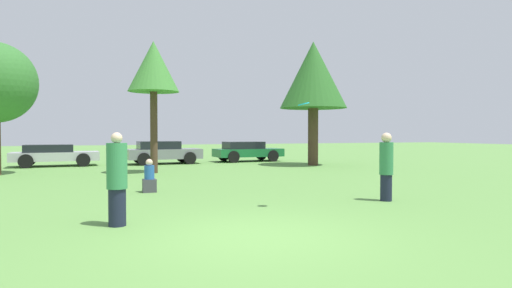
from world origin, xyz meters
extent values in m
plane|color=#5B8E42|center=(0.00, 0.00, 0.00)|extent=(120.00, 120.00, 0.00)
cylinder|color=#191E33|center=(-2.10, 1.66, 0.35)|extent=(0.32, 0.32, 0.70)
cylinder|color=#337F4C|center=(-2.10, 1.66, 1.12)|extent=(0.37, 0.37, 0.85)
sphere|color=beige|center=(-2.10, 1.66, 1.64)|extent=(0.21, 0.21, 0.21)
cylinder|color=#191E33|center=(4.47, 2.31, 0.34)|extent=(0.29, 0.29, 0.67)
cylinder|color=#337F4C|center=(4.47, 2.31, 1.09)|extent=(0.35, 0.35, 0.82)
sphere|color=beige|center=(4.47, 2.31, 1.62)|extent=(0.26, 0.26, 0.26)
cylinder|color=#19B2D8|center=(1.95, 2.02, 2.39)|extent=(0.26, 0.26, 0.10)
cube|color=#3F3F47|center=(-1.02, 6.08, 0.19)|extent=(0.39, 0.32, 0.38)
cylinder|color=#2659A5|center=(-1.02, 6.08, 0.58)|extent=(0.29, 0.29, 0.40)
sphere|color=beige|center=(-1.02, 6.08, 0.88)|extent=(0.20, 0.20, 0.20)
cylinder|color=#473323|center=(-0.14, 12.18, 1.77)|extent=(0.31, 0.31, 3.55)
cone|color=#3D7F33|center=(-0.14, 12.18, 4.65)|extent=(2.20, 2.20, 2.20)
cylinder|color=#473323|center=(8.54, 13.76, 1.55)|extent=(0.56, 0.56, 3.10)
cone|color=#286023|center=(8.54, 13.76, 4.91)|extent=(3.61, 3.61, 3.61)
cube|color=#B2B2B7|center=(-4.52, 17.96, 0.53)|extent=(4.35, 2.02, 0.45)
cube|color=black|center=(-4.84, 17.95, 0.95)|extent=(2.43, 1.70, 0.40)
cylinder|color=black|center=(-3.25, 18.93, 0.35)|extent=(0.71, 0.25, 0.70)
cylinder|color=black|center=(-3.16, 17.14, 0.35)|extent=(0.71, 0.25, 0.70)
cylinder|color=black|center=(-5.89, 18.79, 0.35)|extent=(0.71, 0.25, 0.70)
cylinder|color=black|center=(-5.80, 17.00, 0.35)|extent=(0.71, 0.25, 0.70)
cube|color=slate|center=(1.10, 17.72, 0.57)|extent=(4.18, 2.03, 0.56)
cube|color=black|center=(0.79, 17.70, 1.07)|extent=(2.33, 1.72, 0.44)
cylinder|color=black|center=(2.32, 18.70, 0.34)|extent=(0.70, 0.23, 0.69)
cylinder|color=black|center=(2.41, 16.88, 0.34)|extent=(0.70, 0.23, 0.69)
cylinder|color=black|center=(-0.21, 18.56, 0.34)|extent=(0.70, 0.23, 0.69)
cylinder|color=black|center=(-0.12, 16.74, 0.34)|extent=(0.70, 0.23, 0.69)
cube|color=#196633|center=(6.30, 18.04, 0.55)|extent=(4.26, 1.98, 0.49)
cube|color=black|center=(5.99, 18.02, 1.01)|extent=(2.37, 1.67, 0.44)
cylinder|color=black|center=(7.55, 18.98, 0.35)|extent=(0.71, 0.20, 0.71)
cylinder|color=black|center=(7.64, 17.22, 0.35)|extent=(0.71, 0.20, 0.71)
cylinder|color=black|center=(4.96, 18.85, 0.35)|extent=(0.71, 0.20, 0.71)
cylinder|color=black|center=(5.06, 17.09, 0.35)|extent=(0.71, 0.20, 0.71)
camera|label=1|loc=(-2.42, -6.55, 1.72)|focal=29.53mm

